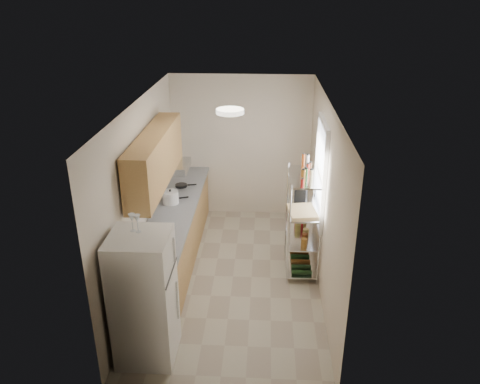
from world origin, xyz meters
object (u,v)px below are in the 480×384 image
(refrigerator, at_px, (144,298))
(frying_pan_large, at_px, (171,199))
(cutting_board, at_px, (302,211))
(espresso_machine, at_px, (301,190))
(rice_cooker, at_px, (170,197))

(refrigerator, height_order, frying_pan_large, refrigerator)
(cutting_board, bearing_deg, espresso_machine, 89.00)
(refrigerator, xyz_separation_m, rice_cooker, (-0.13, 2.24, 0.22))
(rice_cooker, height_order, espresso_machine, espresso_machine)
(frying_pan_large, relative_size, espresso_machine, 0.77)
(refrigerator, distance_m, rice_cooker, 2.25)
(refrigerator, xyz_separation_m, espresso_machine, (1.86, 2.27, 0.38))
(rice_cooker, bearing_deg, refrigerator, -86.80)
(refrigerator, bearing_deg, cutting_board, 44.19)
(rice_cooker, relative_size, frying_pan_large, 1.06)
(refrigerator, relative_size, cutting_board, 3.22)
(cutting_board, distance_m, espresso_machine, 0.48)
(frying_pan_large, distance_m, espresso_machine, 2.01)
(frying_pan_large, bearing_deg, refrigerator, -107.98)
(frying_pan_large, height_order, espresso_machine, espresso_machine)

